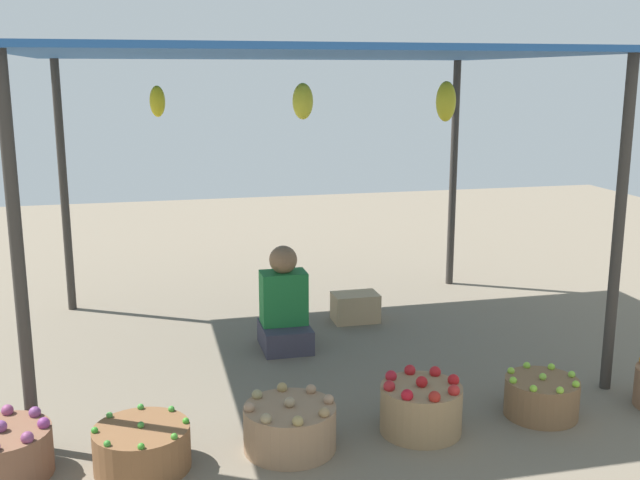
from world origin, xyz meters
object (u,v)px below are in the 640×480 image
object	(u,v)px
wooden_crate_near_vendor	(355,307)
basket_limes	(541,397)
basket_red_apples	(421,408)
basket_green_chilies	(142,448)
basket_purple_onions	(3,452)
vendor_person	(284,309)
basket_potatoes	(290,427)

from	to	relation	value
wooden_crate_near_vendor	basket_limes	bearing A→B (deg)	-73.03
basket_red_apples	wooden_crate_near_vendor	xyz separation A→B (m)	(0.18, 2.00, -0.03)
basket_green_chilies	basket_red_apples	bearing A→B (deg)	2.00
basket_red_apples	basket_limes	xyz separation A→B (m)	(0.79, 0.03, -0.03)
basket_red_apples	basket_limes	bearing A→B (deg)	2.07
basket_purple_onions	basket_green_chilies	bearing A→B (deg)	-7.48
wooden_crate_near_vendor	vendor_person	bearing A→B (deg)	-146.47
basket_green_chilies	basket_purple_onions	bearing A→B (deg)	172.52
basket_green_chilies	basket_limes	size ratio (longest dim) A/B	1.14
vendor_person	wooden_crate_near_vendor	xyz separation A→B (m)	(0.69, 0.46, -0.18)
basket_potatoes	wooden_crate_near_vendor	size ratio (longest dim) A/B	1.36
basket_green_chilies	basket_potatoes	xyz separation A→B (m)	(0.79, 0.03, 0.01)
basket_potatoes	basket_red_apples	distance (m)	0.78
wooden_crate_near_vendor	basket_potatoes	bearing A→B (deg)	-115.32
vendor_person	basket_limes	world-z (taller)	vendor_person
vendor_person	wooden_crate_near_vendor	bearing A→B (deg)	33.53
basket_limes	wooden_crate_near_vendor	world-z (taller)	basket_limes
basket_red_apples	wooden_crate_near_vendor	world-z (taller)	basket_red_apples
basket_red_apples	basket_green_chilies	bearing A→B (deg)	-178.00
basket_green_chilies	basket_potatoes	distance (m)	0.79
vendor_person	basket_purple_onions	distance (m)	2.32
basket_green_chilies	wooden_crate_near_vendor	xyz separation A→B (m)	(1.75, 2.06, 0.00)
basket_green_chilies	basket_potatoes	world-z (taller)	basket_potatoes
basket_purple_onions	basket_limes	distance (m)	3.05
basket_red_apples	wooden_crate_near_vendor	distance (m)	2.01
vendor_person	basket_limes	bearing A→B (deg)	-49.54
basket_purple_onions	wooden_crate_near_vendor	distance (m)	3.14
basket_green_chilies	wooden_crate_near_vendor	size ratio (longest dim) A/B	1.34
basket_green_chilies	basket_limes	bearing A→B (deg)	2.02
basket_purple_onions	wooden_crate_near_vendor	xyz separation A→B (m)	(2.45, 1.96, -0.01)
basket_limes	wooden_crate_near_vendor	xyz separation A→B (m)	(-0.60, 1.97, 0.00)
vendor_person	basket_potatoes	distance (m)	1.60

